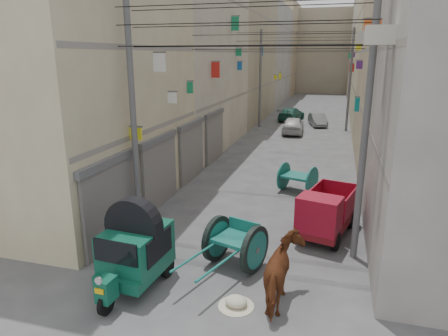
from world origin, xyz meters
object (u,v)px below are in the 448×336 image
(distant_car_white, at_px, (293,125))
(distant_car_grey, at_px, (318,120))
(auto_rickshaw, at_px, (135,247))
(mini_truck, at_px, (325,216))
(distant_car_green, at_px, (291,114))
(second_cart, at_px, (298,178))
(feed_sack, at_px, (236,301))
(tonga_cart, at_px, (235,243))
(horse, at_px, (284,273))

(distant_car_white, height_order, distant_car_grey, distant_car_white)
(auto_rickshaw, relative_size, mini_truck, 0.84)
(auto_rickshaw, xyz_separation_m, distant_car_green, (0.68, 29.40, -0.50))
(second_cart, bearing_deg, feed_sack, -74.31)
(distant_car_grey, bearing_deg, tonga_cart, -106.76)
(feed_sack, relative_size, horse, 0.28)
(auto_rickshaw, xyz_separation_m, second_cart, (3.36, 8.77, -0.42))
(feed_sack, relative_size, distant_car_white, 0.14)
(mini_truck, bearing_deg, distant_car_white, 113.67)
(tonga_cart, distance_m, horse, 2.19)
(feed_sack, bearing_deg, auto_rickshaw, 175.37)
(auto_rickshaw, distance_m, second_cart, 9.40)
(auto_rickshaw, bearing_deg, distant_car_grey, 87.10)
(horse, relative_size, distant_car_white, 0.51)
(distant_car_white, bearing_deg, second_cart, 94.41)
(tonga_cart, distance_m, distant_car_grey, 25.34)
(feed_sack, height_order, distant_car_grey, distant_car_grey)
(distant_car_white, bearing_deg, mini_truck, 96.72)
(feed_sack, relative_size, distant_car_grey, 0.17)
(second_cart, distance_m, feed_sack, 9.03)
(auto_rickshaw, bearing_deg, second_cart, 73.04)
(tonga_cart, xyz_separation_m, horse, (1.60, -1.49, 0.12))
(horse, bearing_deg, mini_truck, -103.49)
(auto_rickshaw, distance_m, tonga_cart, 2.86)
(tonga_cart, xyz_separation_m, feed_sack, (0.52, -1.91, -0.58))
(distant_car_grey, bearing_deg, feed_sack, -105.52)
(second_cart, xyz_separation_m, feed_sack, (-0.56, -9.00, -0.54))
(feed_sack, xyz_separation_m, distant_car_green, (-2.12, 29.63, 0.47))
(auto_rickshaw, xyz_separation_m, feed_sack, (2.80, -0.23, -0.96))
(tonga_cart, distance_m, distant_car_white, 21.19)
(mini_truck, bearing_deg, distant_car_grey, 107.82)
(mini_truck, distance_m, distant_car_white, 18.87)
(auto_rickshaw, height_order, distant_car_grey, auto_rickshaw)
(feed_sack, xyz_separation_m, distant_car_grey, (0.45, 27.23, 0.41))
(tonga_cart, bearing_deg, mini_truck, 65.01)
(horse, xyz_separation_m, distant_car_green, (-3.21, 29.21, -0.24))
(feed_sack, bearing_deg, tonga_cart, 105.07)
(tonga_cart, distance_m, mini_truck, 3.52)
(mini_truck, height_order, feed_sack, mini_truck)
(tonga_cart, distance_m, distant_car_green, 27.76)
(auto_rickshaw, distance_m, feed_sack, 2.97)
(distant_car_white, xyz_separation_m, distant_car_green, (-0.91, 6.54, -0.06))
(auto_rickshaw, relative_size, feed_sack, 4.87)
(tonga_cart, xyz_separation_m, distant_car_grey, (0.97, 25.32, -0.18))
(second_cart, distance_m, distant_car_green, 20.80)
(second_cart, bearing_deg, horse, -67.22)
(mini_truck, bearing_deg, feed_sack, -98.75)
(second_cart, relative_size, horse, 0.90)
(mini_truck, height_order, distant_car_white, mini_truck)
(auto_rickshaw, distance_m, distant_car_green, 29.42)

